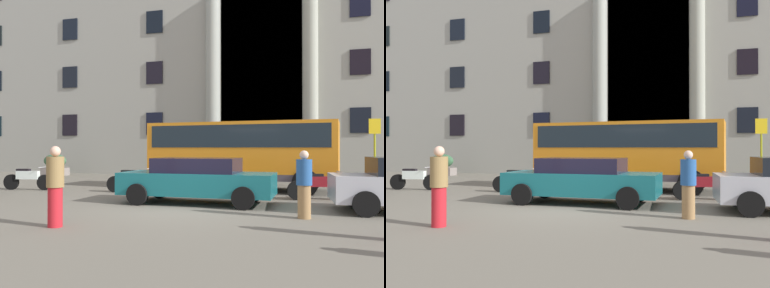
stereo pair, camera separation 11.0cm
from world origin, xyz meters
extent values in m
cube|color=#646054|center=(0.00, 0.00, -0.06)|extent=(80.00, 64.00, 0.12)
cube|color=gray|center=(0.00, 17.50, 7.03)|extent=(43.70, 9.00, 14.07)
cube|color=black|center=(0.57, 13.06, 5.27)|extent=(4.58, 0.12, 10.55)
cylinder|color=gray|center=(-2.14, 12.75, 5.27)|extent=(0.83, 0.83, 10.55)
cylinder|color=gray|center=(3.27, 12.75, 5.27)|extent=(0.83, 0.83, 10.55)
cube|color=black|center=(-11.65, 12.96, 3.09)|extent=(1.05, 0.08, 1.36)
cube|color=black|center=(-5.83, 12.96, 3.09)|extent=(1.05, 0.08, 1.36)
cube|color=black|center=(5.83, 12.96, 3.09)|extent=(1.05, 0.08, 1.36)
cube|color=black|center=(-11.65, 12.96, 6.19)|extent=(1.05, 0.08, 1.36)
cube|color=black|center=(-5.83, 12.96, 6.19)|extent=(1.05, 0.08, 1.36)
cube|color=black|center=(5.83, 12.96, 6.19)|extent=(1.05, 0.08, 1.36)
cube|color=black|center=(-11.65, 12.96, 9.28)|extent=(1.05, 0.08, 1.36)
cube|color=black|center=(-5.83, 12.96, 9.28)|extent=(1.05, 0.08, 1.36)
cube|color=black|center=(5.83, 12.96, 9.28)|extent=(1.05, 0.08, 1.36)
cube|color=orange|center=(0.70, 5.50, 1.53)|extent=(7.29, 2.86, 2.16)
cube|color=#19242C|center=(0.70, 5.50, 2.07)|extent=(6.87, 2.85, 0.83)
cube|color=#19242C|center=(4.17, 5.20, 1.88)|extent=(0.22, 1.90, 1.04)
cube|color=#4D454D|center=(0.70, 5.50, 0.57)|extent=(7.29, 2.90, 0.24)
cylinder|color=black|center=(3.28, 6.41, 0.45)|extent=(0.92, 0.36, 0.90)
cylinder|color=black|center=(3.08, 4.16, 0.45)|extent=(0.92, 0.36, 0.90)
cylinder|color=black|center=(-1.69, 6.84, 0.45)|extent=(0.92, 0.36, 0.90)
cylinder|color=black|center=(-1.89, 4.59, 0.45)|extent=(0.92, 0.36, 0.90)
cylinder|color=#93A018|center=(5.72, 7.28, 1.37)|extent=(0.08, 0.08, 2.75)
cube|color=yellow|center=(5.72, 7.25, 2.50)|extent=(0.44, 0.03, 0.60)
cube|color=slate|center=(-11.30, 10.83, 0.23)|extent=(1.53, 0.72, 0.45)
ellipsoid|color=#335C3B|center=(-11.30, 10.83, 0.86)|extent=(1.47, 0.65, 0.81)
cube|color=gray|center=(-3.03, 10.28, 0.25)|extent=(1.97, 0.99, 0.51)
ellipsoid|color=#356035|center=(-3.03, 10.28, 0.99)|extent=(1.89, 0.89, 0.97)
cube|color=#156269|center=(0.03, 1.23, 0.59)|extent=(4.51, 1.86, 0.64)
cube|color=black|center=(0.03, 1.23, 1.12)|extent=(2.45, 1.60, 0.43)
cylinder|color=black|center=(1.58, 2.07, 0.31)|extent=(0.62, 0.21, 0.62)
cylinder|color=black|center=(1.54, 0.32, 0.31)|extent=(0.62, 0.21, 0.62)
cylinder|color=black|center=(-1.47, 2.14, 0.31)|extent=(0.62, 0.21, 0.62)
cylinder|color=black|center=(-1.51, 0.39, 0.31)|extent=(0.62, 0.21, 0.62)
cylinder|color=black|center=(4.37, 1.78, 0.31)|extent=(0.63, 0.24, 0.62)
cylinder|color=black|center=(4.50, 0.00, 0.31)|extent=(0.63, 0.24, 0.62)
cylinder|color=black|center=(4.25, 3.25, 0.30)|extent=(0.60, 0.26, 0.60)
cylinder|color=black|center=(2.84, 2.84, 0.30)|extent=(0.61, 0.28, 0.60)
cube|color=maroon|center=(3.54, 3.04, 0.58)|extent=(0.97, 0.49, 0.32)
cube|color=black|center=(3.37, 2.99, 0.76)|extent=(0.56, 0.34, 0.12)
cylinder|color=#A5A5A8|center=(4.13, 3.21, 0.88)|extent=(0.18, 0.54, 0.03)
cylinder|color=black|center=(-6.62, 3.27, 0.30)|extent=(0.61, 0.19, 0.60)
cylinder|color=black|center=(-7.97, 3.07, 0.30)|extent=(0.61, 0.21, 0.60)
cube|color=silver|center=(-7.30, 3.17, 0.58)|extent=(0.90, 0.37, 0.32)
cube|color=black|center=(-7.47, 3.14, 0.76)|extent=(0.54, 0.27, 0.12)
cylinder|color=#A5A5A8|center=(-6.73, 3.25, 0.88)|extent=(0.11, 0.55, 0.03)
cylinder|color=black|center=(-2.27, 3.48, 0.30)|extent=(0.61, 0.16, 0.60)
cylinder|color=black|center=(-3.68, 3.34, 0.30)|extent=(0.61, 0.18, 0.60)
cube|color=red|center=(-2.98, 3.41, 0.58)|extent=(0.92, 0.33, 0.32)
cube|color=black|center=(-3.16, 3.40, 0.76)|extent=(0.54, 0.25, 0.12)
cylinder|color=#A5A5A8|center=(-2.39, 3.47, 0.88)|extent=(0.08, 0.55, 0.03)
cylinder|color=olive|center=(3.10, -0.59, 0.39)|extent=(0.30, 0.30, 0.77)
cylinder|color=#224F8E|center=(3.10, -0.59, 1.07)|extent=(0.36, 0.36, 0.60)
sphere|color=beige|center=(3.10, -0.59, 1.48)|extent=(0.21, 0.21, 0.21)
cylinder|color=red|center=(-1.86, -3.05, 0.41)|extent=(0.30, 0.30, 0.82)
cylinder|color=olive|center=(-1.86, -3.05, 1.14)|extent=(0.36, 0.36, 0.63)
sphere|color=#D9AA8F|center=(-1.86, -3.05, 1.57)|extent=(0.22, 0.22, 0.22)
camera|label=1|loc=(3.21, -10.53, 1.65)|focal=38.73mm
camera|label=2|loc=(3.32, -10.50, 1.65)|focal=38.73mm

